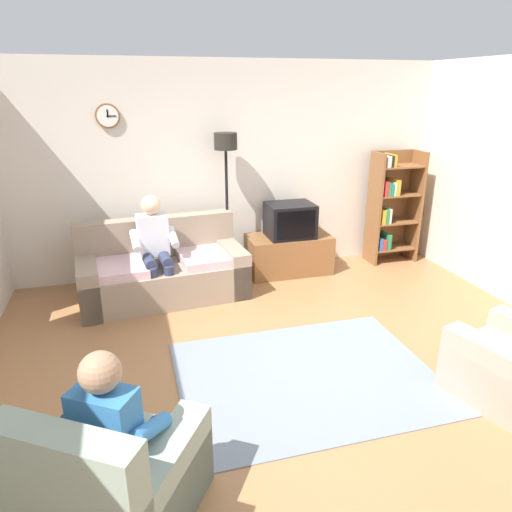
{
  "coord_description": "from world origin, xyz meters",
  "views": [
    {
      "loc": [
        -1.33,
        -3.29,
        2.37
      ],
      "look_at": [
        -0.21,
        0.72,
        0.85
      ],
      "focal_mm": 32.67,
      "sensor_mm": 36.0,
      "label": 1
    }
  ],
  "objects": [
    {
      "name": "person_on_couch",
      "position": [
        -1.09,
        1.81,
        0.7
      ],
      "size": [
        0.54,
        0.56,
        1.24
      ],
      "color": "silver",
      "rests_on": "ground_plane"
    },
    {
      "name": "area_rug",
      "position": [
        0.02,
        -0.1,
        0.01
      ],
      "size": [
        2.2,
        1.7,
        0.01
      ],
      "primitive_type": "cube",
      "color": "slate",
      "rests_on": "ground_plane"
    },
    {
      "name": "ground_plane",
      "position": [
        0.0,
        0.0,
        0.0
      ],
      "size": [
        12.0,
        12.0,
        0.0
      ],
      "primitive_type": "plane",
      "color": "#9E6B42"
    },
    {
      "name": "person_in_left_armchair",
      "position": [
        -1.51,
        -1.07,
        0.6
      ],
      "size": [
        0.61,
        0.64,
        1.12
      ],
      "color": "#3372B2",
      "rests_on": "ground_plane"
    },
    {
      "name": "tv",
      "position": [
        0.67,
        2.23,
        0.73
      ],
      "size": [
        0.6,
        0.49,
        0.44
      ],
      "color": "black",
      "rests_on": "tv_stand"
    },
    {
      "name": "armchair_near_window",
      "position": [
        -1.55,
        -1.15,
        0.29
      ],
      "size": [
        1.15,
        1.17,
        0.9
      ],
      "color": "gray",
      "rests_on": "ground_plane"
    },
    {
      "name": "back_wall_assembly",
      "position": [
        -0.0,
        2.66,
        1.35
      ],
      "size": [
        6.2,
        0.17,
        2.7
      ],
      "color": "silver",
      "rests_on": "ground_plane"
    },
    {
      "name": "bookshelf",
      "position": [
        2.19,
        2.32,
        0.8
      ],
      "size": [
        0.68,
        0.36,
        1.55
      ],
      "color": "brown",
      "rests_on": "ground_plane"
    },
    {
      "name": "tv_stand",
      "position": [
        0.67,
        2.25,
        0.26
      ],
      "size": [
        1.1,
        0.56,
        0.51
      ],
      "color": "brown",
      "rests_on": "ground_plane"
    },
    {
      "name": "floor_lamp",
      "position": [
        -0.14,
        2.35,
        1.45
      ],
      "size": [
        0.28,
        0.28,
        1.85
      ],
      "color": "black",
      "rests_on": "ground_plane"
    },
    {
      "name": "couch",
      "position": [
        -1.02,
        1.92,
        0.31
      ],
      "size": [
        1.97,
        1.05,
        0.9
      ],
      "color": "gray",
      "rests_on": "ground_plane"
    }
  ]
}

